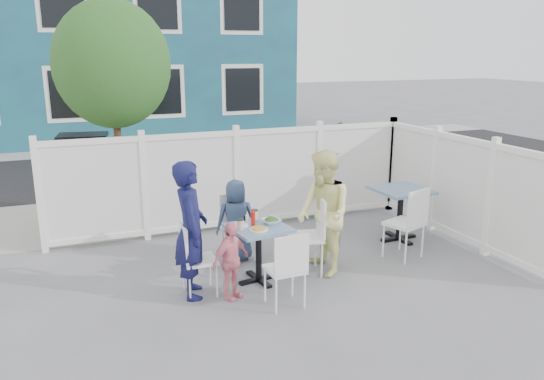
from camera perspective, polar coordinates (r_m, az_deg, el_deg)
name	(u,v)px	position (r m, az deg, el deg)	size (l,w,h in m)	color
ground	(291,288)	(6.57, 2.03, -10.49)	(80.00, 80.00, 0.00)	slate
near_sidewalk	(209,206)	(9.94, -6.76, -1.69)	(24.00, 2.60, 0.01)	gray
street	(171,167)	(13.45, -10.86, 2.46)	(24.00, 5.00, 0.01)	black
far_sidewalk	(150,147)	(16.46, -12.94, 4.57)	(24.00, 1.60, 0.01)	gray
building	(115,45)	(19.53, -16.58, 14.73)	(11.00, 6.00, 6.00)	navy
fence_back	(237,181)	(8.47, -3.80, 0.94)	(5.86, 0.08, 1.60)	white
fence_right	(460,191)	(8.35, 19.58, -0.11)	(0.08, 3.66, 1.60)	white
tree	(112,65)	(8.78, -16.80, 12.77)	(1.80, 1.62, 3.59)	#382316
utility_cabinet	(86,177)	(9.68, -19.34, 1.30)	(0.74, 0.53, 1.38)	gold
potted_shrub_a	(205,175)	(9.04, -7.17, 1.64)	(0.86, 0.86, 1.54)	#244C1C
potted_shrub_b	(309,167)	(9.59, 4.05, 2.46)	(1.38, 1.20, 1.54)	#244C1C
main_table	(259,239)	(6.55, -1.46, -5.28)	(0.78, 0.78, 0.72)	#3E5A81
spare_table	(401,200)	(8.20, 13.68, -1.08)	(0.79, 0.79, 0.80)	#3E5A81
chair_left	(193,254)	(6.28, -8.49, -6.86)	(0.39, 0.40, 0.87)	white
chair_right	(312,230)	(6.82, 4.30, -4.27)	(0.54, 0.55, 1.00)	white
chair_back	(236,221)	(7.35, -3.85, -3.37)	(0.43, 0.41, 0.89)	white
chair_near	(288,265)	(5.90, 1.69, -8.04)	(0.41, 0.40, 0.89)	white
chair_spare	(410,218)	(7.47, 14.61, -2.98)	(0.58, 0.57, 1.01)	white
man	(191,230)	(6.17, -8.73, -4.23)	(0.59, 0.39, 1.62)	#121441
woman	(324,213)	(6.76, 5.57, -2.52)	(0.78, 0.61, 1.60)	#EDED4A
boy	(236,220)	(7.24, -3.87, -3.27)	(0.55, 0.36, 1.13)	navy
toddler	(231,261)	(6.16, -4.46, -7.61)	(0.54, 0.23, 0.92)	pink
plate_main	(259,230)	(6.36, -1.45, -4.28)	(0.22, 0.22, 0.01)	white
plate_side	(240,225)	(6.53, -3.49, -3.79)	(0.21, 0.21, 0.01)	white
salad_bowl	(271,221)	(6.59, -0.06, -3.38)	(0.23, 0.23, 0.06)	white
coffee_cup_a	(240,225)	(6.37, -3.43, -3.77)	(0.08, 0.08, 0.12)	beige
coffee_cup_b	(255,216)	(6.70, -1.89, -2.76)	(0.09, 0.09, 0.13)	beige
ketchup_bottle	(253,219)	(6.51, -2.05, -3.11)	(0.05, 0.05, 0.17)	#B01409
salt_shaker	(247,218)	(6.70, -2.73, -3.00)	(0.03, 0.03, 0.08)	white
pepper_shaker	(245,218)	(6.71, -2.94, -3.04)	(0.03, 0.03, 0.06)	black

